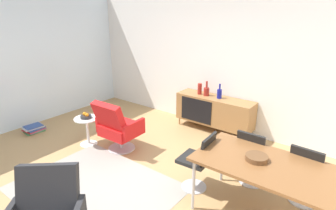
# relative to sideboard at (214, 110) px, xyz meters

# --- Properties ---
(ground_plane) EXTENTS (8.32, 8.32, 0.00)m
(ground_plane) POSITION_rel_sideboard_xyz_m (-0.17, -2.30, -0.44)
(ground_plane) COLOR tan
(wall_back) EXTENTS (6.80, 0.12, 2.80)m
(wall_back) POSITION_rel_sideboard_xyz_m (-0.17, 0.30, 0.96)
(wall_back) COLOR white
(wall_back) RESTS_ON ground_plane
(wall_window_left) EXTENTS (0.12, 5.60, 2.80)m
(wall_window_left) POSITION_rel_sideboard_xyz_m (-3.37, -2.30, 0.96)
(wall_window_left) COLOR silver
(wall_window_left) RESTS_ON ground_plane
(sideboard) EXTENTS (1.60, 0.45, 0.72)m
(sideboard) POSITION_rel_sideboard_xyz_m (0.00, 0.00, 0.00)
(sideboard) COLOR olive
(sideboard) RESTS_ON ground_plane
(vase_cobalt) EXTENTS (0.09, 0.09, 0.29)m
(vase_cobalt) POSITION_rel_sideboard_xyz_m (0.09, 0.00, 0.38)
(vase_cobalt) COLOR navy
(vase_cobalt) RESTS_ON sideboard
(vase_sculptural_dark) EXTENTS (0.11, 0.11, 0.30)m
(vase_sculptural_dark) POSITION_rel_sideboard_xyz_m (-0.20, 0.00, 0.37)
(vase_sculptural_dark) COLOR maroon
(vase_sculptural_dark) RESTS_ON sideboard
(vase_ceramic_small) EXTENTS (0.09, 0.09, 0.23)m
(vase_ceramic_small) POSITION_rel_sideboard_xyz_m (-0.36, 0.00, 0.39)
(vase_ceramic_small) COLOR maroon
(vase_ceramic_small) RESTS_ON sideboard
(dining_table) EXTENTS (1.60, 0.90, 0.74)m
(dining_table) POSITION_rel_sideboard_xyz_m (1.67, -1.87, 0.26)
(dining_table) COLOR brown
(dining_table) RESTS_ON ground_plane
(wooden_bowl_on_table) EXTENTS (0.26, 0.26, 0.06)m
(wooden_bowl_on_table) POSITION_rel_sideboard_xyz_m (1.55, -1.87, 0.33)
(wooden_bowl_on_table) COLOR brown
(wooden_bowl_on_table) RESTS_ON dining_table
(dining_chair_back_left) EXTENTS (0.40, 0.43, 0.86)m
(dining_chair_back_left) POSITION_rel_sideboard_xyz_m (1.32, -1.31, 0.03)
(dining_chair_back_left) COLOR black
(dining_chair_back_left) RESTS_ON ground_plane
(dining_chair_near_window) EXTENTS (0.45, 0.42, 0.86)m
(dining_chair_near_window) POSITION_rel_sideboard_xyz_m (0.78, -1.87, 0.03)
(dining_chair_near_window) COLOR black
(dining_chair_near_window) RESTS_ON ground_plane
(dining_chair_back_right) EXTENTS (0.42, 0.45, 0.86)m
(dining_chair_back_right) POSITION_rel_sideboard_xyz_m (2.01, -1.31, 0.03)
(dining_chair_back_right) COLOR black
(dining_chair_back_right) RESTS_ON ground_plane
(lounge_chair_red) EXTENTS (0.73, 0.67, 0.95)m
(lounge_chair_red) POSITION_rel_sideboard_xyz_m (-0.94, -1.77, 0.03)
(lounge_chair_red) COLOR red
(lounge_chair_red) RESTS_ON ground_plane
(side_table_round) EXTENTS (0.44, 0.44, 0.52)m
(side_table_round) POSITION_rel_sideboard_xyz_m (-1.56, -1.95, -0.12)
(side_table_round) COLOR white
(side_table_round) RESTS_ON ground_plane
(fruit_bowl) EXTENTS (0.20, 0.20, 0.11)m
(fruit_bowl) POSITION_rel_sideboard_xyz_m (-1.56, -1.95, 0.12)
(fruit_bowl) COLOR #262628
(fruit_bowl) RESTS_ON side_table_round
(magazine_stack) EXTENTS (0.33, 0.41, 0.13)m
(magazine_stack) POSITION_rel_sideboard_xyz_m (-2.89, -2.31, -0.37)
(magazine_stack) COLOR #3F7F4C
(magazine_stack) RESTS_ON ground_plane
(area_rug) EXTENTS (2.20, 1.70, 0.01)m
(area_rug) POSITION_rel_sideboard_xyz_m (-0.36, -2.75, -0.44)
(area_rug) COLOR gray
(area_rug) RESTS_ON ground_plane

